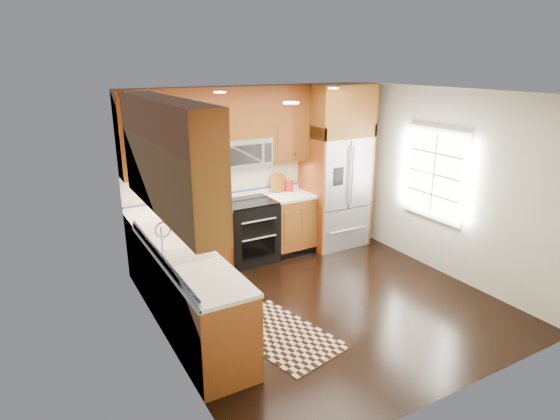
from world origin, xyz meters
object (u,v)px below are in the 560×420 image
range (249,231)px  utensil_crock (289,184)px  rug (281,334)px  knife_block (216,196)px  refrigerator (336,167)px

range → utensil_crock: bearing=13.5°
rug → utensil_crock: (1.42, 2.24, 1.06)m
rug → utensil_crock: size_ratio=3.75×
knife_block → utensil_crock: size_ratio=0.69×
range → utensil_crock: 1.03m
utensil_crock → range: bearing=-166.5°
range → knife_block: 0.74m
range → utensil_crock: (0.82, 0.20, 0.60)m
utensil_crock → refrigerator: bearing=-17.7°
knife_block → utensil_crock: bearing=0.9°
knife_block → rug: bearing=-94.3°
range → knife_block: bearing=158.0°
knife_block → utensil_crock: (1.26, 0.02, 0.02)m
range → rug: bearing=-106.5°
refrigerator → rug: refrigerator is taller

